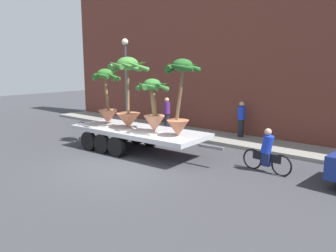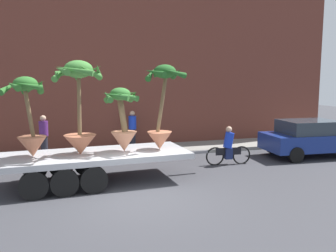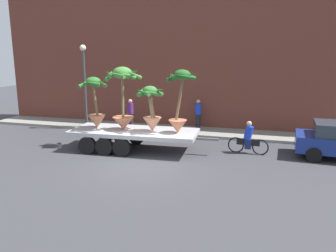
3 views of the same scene
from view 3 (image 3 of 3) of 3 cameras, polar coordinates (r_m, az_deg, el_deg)
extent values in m
plane|color=#38383D|center=(13.82, -4.76, -6.56)|extent=(60.00, 60.00, 0.00)
cube|color=gray|center=(19.40, 1.66, -0.76)|extent=(24.00, 2.20, 0.15)
cube|color=brown|center=(20.55, 2.95, 11.88)|extent=(24.00, 1.20, 8.63)
cube|color=#B7BABF|center=(15.57, -5.85, -1.01)|extent=(6.01, 2.56, 0.18)
cylinder|color=black|center=(17.31, -10.61, -1.47)|extent=(0.81, 0.26, 0.80)
cylinder|color=black|center=(15.48, -13.70, -3.25)|extent=(0.81, 0.26, 0.80)
cylinder|color=black|center=(17.00, -8.06, -1.63)|extent=(0.81, 0.26, 0.80)
cylinder|color=black|center=(15.14, -10.90, -3.48)|extent=(0.81, 0.26, 0.80)
cylinder|color=black|center=(16.72, -5.42, -1.80)|extent=(0.81, 0.26, 0.80)
cylinder|color=black|center=(14.83, -7.98, -3.71)|extent=(0.81, 0.26, 0.80)
cube|color=slate|center=(14.87, 6.84, -2.26)|extent=(1.00, 0.15, 0.10)
cone|color=#B26647|center=(15.60, -7.68, 0.47)|extent=(1.00, 1.00, 0.62)
cylinder|color=brown|center=(15.39, -7.79, 5.30)|extent=(0.15, 0.12, 2.03)
ellipsoid|color=#428438|center=(15.29, -7.87, 9.07)|extent=(0.87, 0.87, 0.54)
cone|color=#428438|center=(14.99, -5.91, 8.82)|extent=(0.37, 1.21, 0.55)
cone|color=#428438|center=(15.53, -6.12, 8.90)|extent=(0.92, 0.82, 0.55)
cone|color=#428438|center=(15.86, -7.39, 9.06)|extent=(1.20, 0.42, 0.42)
cone|color=#428438|center=(15.71, -9.20, 8.81)|extent=(0.63, 1.07, 0.63)
cone|color=#428438|center=(15.36, -9.84, 8.91)|extent=(0.52, 1.08, 0.36)
cone|color=#428438|center=(14.87, -9.16, 8.80)|extent=(1.11, 0.46, 0.39)
cone|color=#428438|center=(14.88, -7.22, 8.74)|extent=(0.79, 0.79, 0.49)
cone|color=tan|center=(15.18, -2.72, 0.29)|extent=(0.84, 0.84, 0.65)
cylinder|color=brown|center=(15.02, -2.94, 3.80)|extent=(0.36, 0.19, 1.24)
ellipsoid|color=#387A33|center=(14.96, -3.14, 6.13)|extent=(0.66, 0.66, 0.41)
cone|color=#387A33|center=(14.85, -1.57, 5.84)|extent=(0.23, 0.87, 0.47)
cone|color=#387A33|center=(15.30, -1.91, 6.16)|extent=(0.95, 0.59, 0.34)
cone|color=#387A33|center=(15.29, -3.47, 5.96)|extent=(0.69, 0.56, 0.45)
cone|color=#387A33|center=(15.07, -4.66, 5.94)|extent=(0.28, 0.86, 0.42)
cone|color=#387A33|center=(14.69, -4.37, 5.86)|extent=(0.86, 0.59, 0.34)
cone|color=#387A33|center=(14.57, -3.01, 5.76)|extent=(0.83, 0.52, 0.40)
cone|color=#B26647|center=(14.83, 1.67, -0.08)|extent=(0.83, 0.83, 0.60)
cylinder|color=brown|center=(14.59, 2.05, 4.88)|extent=(0.43, 0.12, 2.00)
ellipsoid|color=#235B23|center=(14.47, 2.44, 8.80)|extent=(0.74, 0.74, 0.46)
cone|color=#235B23|center=(14.38, 4.05, 8.54)|extent=(0.20, 0.85, 0.41)
cone|color=#235B23|center=(14.82, 3.40, 8.75)|extent=(0.88, 0.51, 0.33)
cone|color=#235B23|center=(14.78, 1.07, 8.59)|extent=(0.61, 0.92, 0.53)
cone|color=#235B23|center=(14.36, 0.68, 8.65)|extent=(0.62, 0.91, 0.35)
cone|color=#235B23|center=(14.02, 2.90, 8.52)|extent=(0.94, 0.62, 0.38)
cone|color=#C17251|center=(16.28, -12.12, 0.81)|extent=(0.85, 0.85, 0.62)
cylinder|color=brown|center=(16.12, -12.46, 4.67)|extent=(0.30, 0.12, 1.59)
ellipsoid|color=#2D6B28|center=(16.07, -12.77, 7.48)|extent=(0.70, 0.70, 0.44)
cone|color=#2D6B28|center=(15.91, -11.29, 7.21)|extent=(0.30, 0.90, 0.52)
cone|color=#2D6B28|center=(16.30, -11.50, 7.29)|extent=(0.83, 0.58, 0.54)
cone|color=#2D6B28|center=(16.49, -13.70, 7.30)|extent=(0.65, 0.98, 0.53)
cone|color=#2D6B28|center=(16.07, -14.06, 7.26)|extent=(0.54, 0.76, 0.35)
cone|color=#2D6B28|center=(15.71, -12.96, 7.20)|extent=(0.79, 0.45, 0.36)
torus|color=black|center=(15.52, 15.60, -3.55)|extent=(0.74, 0.13, 0.74)
torus|color=black|center=(15.66, 11.60, -3.21)|extent=(0.74, 0.13, 0.74)
cube|color=black|center=(15.53, 13.62, -2.74)|extent=(1.04, 0.16, 0.28)
cylinder|color=#1938C6|center=(15.42, 13.71, -1.13)|extent=(0.47, 0.38, 0.65)
sphere|color=tan|center=(15.33, 13.78, 0.40)|extent=(0.24, 0.24, 0.24)
cube|color=navy|center=(15.55, 13.61, -3.03)|extent=(0.30, 0.26, 0.44)
cylinder|color=black|center=(16.93, 23.39, -2.88)|extent=(0.65, 0.24, 0.64)
cylinder|color=black|center=(15.21, 23.78, -4.56)|extent=(0.65, 0.24, 0.64)
cylinder|color=black|center=(19.58, 5.19, 0.82)|extent=(0.28, 0.28, 0.85)
cylinder|color=#1938C6|center=(19.45, 5.23, 2.94)|extent=(0.36, 0.36, 0.62)
sphere|color=tan|center=(19.38, 5.26, 4.19)|extent=(0.24, 0.24, 0.24)
cylinder|color=black|center=(19.81, -6.44, 0.92)|extent=(0.28, 0.28, 0.85)
cylinder|color=#51236B|center=(19.68, -6.50, 3.02)|extent=(0.36, 0.36, 0.62)
sphere|color=tan|center=(19.61, -6.53, 4.26)|extent=(0.24, 0.24, 0.24)
cylinder|color=#383D42|center=(20.36, -14.08, 6.14)|extent=(0.14, 0.14, 4.50)
sphere|color=#EAEACC|center=(20.26, -14.44, 12.90)|extent=(0.36, 0.36, 0.36)
camera|label=1|loc=(6.09, 58.60, -1.26)|focal=36.38mm
camera|label=2|loc=(7.36, -49.16, -0.90)|focal=37.04mm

